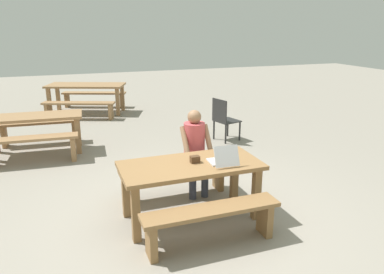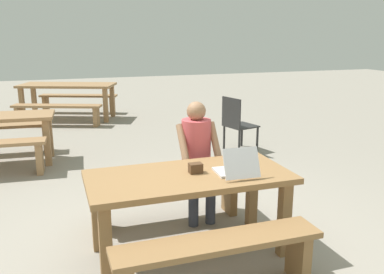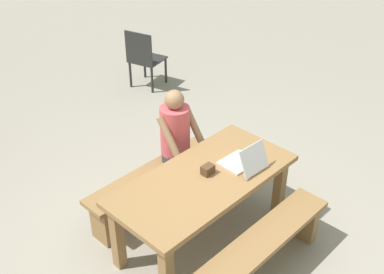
% 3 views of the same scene
% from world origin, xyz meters
% --- Properties ---
extents(ground_plane, '(30.00, 30.00, 0.00)m').
position_xyz_m(ground_plane, '(0.00, 0.00, 0.00)').
color(ground_plane, gray).
extents(picnic_table_front, '(1.69, 0.80, 0.72)m').
position_xyz_m(picnic_table_front, '(0.00, 0.00, 0.61)').
color(picnic_table_front, olive).
rests_on(picnic_table_front, ground).
extents(bench_near, '(1.53, 0.30, 0.45)m').
position_xyz_m(bench_near, '(0.00, -0.66, 0.33)').
color(bench_near, olive).
rests_on(bench_near, ground).
extents(bench_far, '(1.53, 0.30, 0.45)m').
position_xyz_m(bench_far, '(0.00, 0.66, 0.33)').
color(bench_far, olive).
rests_on(bench_far, ground).
extents(laptop, '(0.31, 0.37, 0.25)m').
position_xyz_m(laptop, '(0.36, -0.15, 0.78)').
color(laptop, silver).
rests_on(laptop, picnic_table_front).
extents(small_pouch, '(0.11, 0.08, 0.08)m').
position_xyz_m(small_pouch, '(0.06, 0.01, 0.76)').
color(small_pouch, '#4C331E').
rests_on(small_pouch, picnic_table_front).
extents(person_seated, '(0.40, 0.40, 1.21)m').
position_xyz_m(person_seated, '(0.29, 0.61, 0.71)').
color(person_seated, '#333847').
rests_on(person_seated, ground).
extents(plastic_chair, '(0.54, 0.54, 0.88)m').
position_xyz_m(plastic_chair, '(1.73, 2.78, 0.46)').
color(plastic_chair, '#262626').
rests_on(plastic_chair, ground).
extents(picnic_table_mid, '(2.18, 1.50, 0.78)m').
position_xyz_m(picnic_table_mid, '(-0.70, 6.36, 0.67)').
color(picnic_table_mid, '#9E754C').
rests_on(picnic_table_mid, ground).
extents(bench_mid_south, '(1.80, 0.94, 0.44)m').
position_xyz_m(bench_mid_south, '(-0.96, 5.69, 0.33)').
color(bench_mid_south, '#9E754C').
rests_on(bench_mid_south, ground).
extents(bench_mid_north, '(1.80, 0.94, 0.44)m').
position_xyz_m(bench_mid_north, '(-0.44, 7.03, 0.33)').
color(bench_mid_north, '#9E754C').
rests_on(bench_mid_north, ground).
extents(picnic_table_rear, '(1.73, 0.78, 0.73)m').
position_xyz_m(picnic_table_rear, '(-1.88, 3.26, 0.60)').
color(picnic_table_rear, '#9E754C').
rests_on(picnic_table_rear, ground).
extents(bench_rear_south, '(1.53, 0.41, 0.47)m').
position_xyz_m(bench_rear_south, '(-1.92, 2.70, 0.35)').
color(bench_rear_south, '#9E754C').
rests_on(bench_rear_south, ground).
extents(bench_rear_north, '(1.53, 0.41, 0.47)m').
position_xyz_m(bench_rear_north, '(-1.84, 3.82, 0.35)').
color(bench_rear_north, '#9E754C').
rests_on(bench_rear_north, ground).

